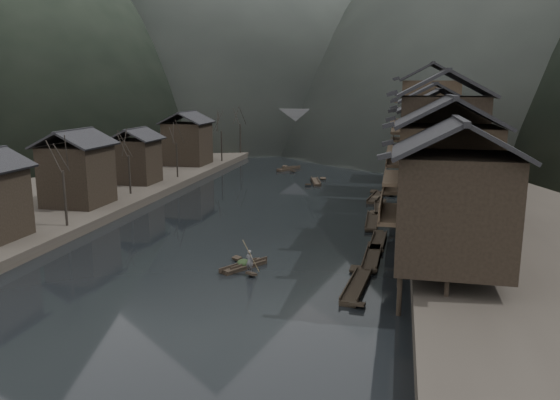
# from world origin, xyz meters

# --- Properties ---
(water) EXTENTS (300.00, 300.00, 0.00)m
(water) POSITION_xyz_m (0.00, 0.00, 0.00)
(water) COLOR black
(water) RESTS_ON ground
(right_bank) EXTENTS (40.00, 200.00, 1.80)m
(right_bank) POSITION_xyz_m (35.00, 40.00, 0.90)
(right_bank) COLOR #2D2823
(right_bank) RESTS_ON ground
(left_bank) EXTENTS (40.00, 200.00, 1.20)m
(left_bank) POSITION_xyz_m (-35.00, 40.00, 0.60)
(left_bank) COLOR #2D2823
(left_bank) RESTS_ON ground
(stilt_houses) EXTENTS (9.00, 67.60, 16.83)m
(stilt_houses) POSITION_xyz_m (17.28, 19.71, 8.89)
(stilt_houses) COLOR black
(stilt_houses) RESTS_ON ground
(left_houses) EXTENTS (8.10, 53.20, 8.73)m
(left_houses) POSITION_xyz_m (-20.50, 20.12, 5.66)
(left_houses) COLOR black
(left_houses) RESTS_ON left_bank
(bare_trees) EXTENTS (3.91, 73.56, 7.82)m
(bare_trees) POSITION_xyz_m (-17.00, 27.01, 6.58)
(bare_trees) COLOR black
(bare_trees) RESTS_ON left_bank
(moored_sampans) EXTENTS (3.52, 50.17, 0.47)m
(moored_sampans) POSITION_xyz_m (11.92, 15.67, 0.20)
(moored_sampans) COLOR black
(moored_sampans) RESTS_ON water
(midriver_boats) EXTENTS (9.15, 34.51, 0.45)m
(midriver_boats) POSITION_xyz_m (-1.48, 46.70, 0.20)
(midriver_boats) COLOR black
(midriver_boats) RESTS_ON water
(stone_bridge) EXTENTS (40.00, 6.00, 9.00)m
(stone_bridge) POSITION_xyz_m (-0.00, 72.00, 5.11)
(stone_bridge) COLOR #4C4C4F
(stone_bridge) RESTS_ON ground
(hero_sampan) EXTENTS (3.03, 4.16, 0.43)m
(hero_sampan) POSITION_xyz_m (2.41, -3.98, 0.20)
(hero_sampan) COLOR black
(hero_sampan) RESTS_ON water
(cargo_heap) EXTENTS (0.98, 1.28, 0.59)m
(cargo_heap) POSITION_xyz_m (2.30, -3.81, 0.72)
(cargo_heap) COLOR black
(cargo_heap) RESTS_ON hero_sampan
(boatman) EXTENTS (0.73, 0.59, 1.74)m
(boatman) POSITION_xyz_m (3.25, -5.29, 1.30)
(boatman) COLOR #4D4D4F
(boatman) RESTS_ON hero_sampan
(bamboo_pole) EXTENTS (0.90, 2.04, 3.35)m
(bamboo_pole) POSITION_xyz_m (3.45, -5.29, 3.84)
(bamboo_pole) COLOR #8C7A51
(bamboo_pole) RESTS_ON boatman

